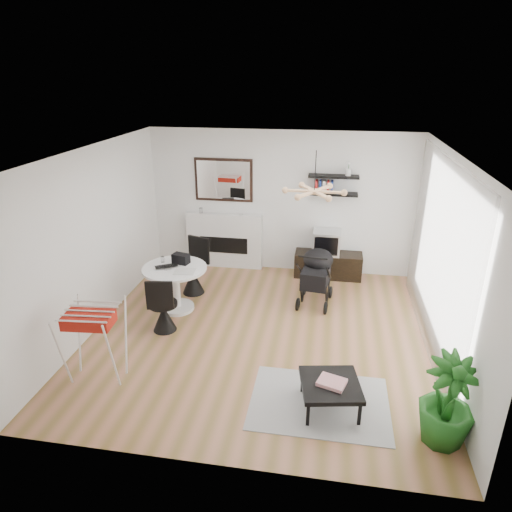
% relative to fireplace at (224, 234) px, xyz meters
% --- Properties ---
extents(floor, '(5.00, 5.00, 0.00)m').
position_rel_fireplace_xyz_m(floor, '(1.10, -2.42, -0.69)').
color(floor, olive).
rests_on(floor, ground).
extents(ceiling, '(5.00, 5.00, 0.00)m').
position_rel_fireplace_xyz_m(ceiling, '(1.10, -2.42, 2.01)').
color(ceiling, white).
rests_on(ceiling, wall_back).
extents(wall_back, '(5.00, 0.00, 5.00)m').
position_rel_fireplace_xyz_m(wall_back, '(1.10, 0.08, 0.66)').
color(wall_back, white).
rests_on(wall_back, floor).
extents(wall_left, '(0.00, 5.00, 5.00)m').
position_rel_fireplace_xyz_m(wall_left, '(-1.40, -2.42, 0.66)').
color(wall_left, white).
rests_on(wall_left, floor).
extents(wall_right, '(0.00, 5.00, 5.00)m').
position_rel_fireplace_xyz_m(wall_right, '(3.60, -2.42, 0.66)').
color(wall_right, white).
rests_on(wall_right, floor).
extents(sheer_curtain, '(0.04, 3.60, 2.60)m').
position_rel_fireplace_xyz_m(sheer_curtain, '(3.50, -2.22, 0.66)').
color(sheer_curtain, white).
rests_on(sheer_curtain, wall_right).
extents(fireplace, '(1.50, 0.17, 2.16)m').
position_rel_fireplace_xyz_m(fireplace, '(0.00, 0.00, 0.00)').
color(fireplace, white).
rests_on(fireplace, floor).
extents(shelf_lower, '(0.90, 0.25, 0.04)m').
position_rel_fireplace_xyz_m(shelf_lower, '(2.06, -0.05, 0.91)').
color(shelf_lower, black).
rests_on(shelf_lower, wall_back).
extents(shelf_upper, '(0.90, 0.25, 0.04)m').
position_rel_fireplace_xyz_m(shelf_upper, '(2.06, -0.05, 1.23)').
color(shelf_upper, black).
rests_on(shelf_upper, wall_back).
extents(pendant_lamp, '(0.90, 0.90, 0.10)m').
position_rel_fireplace_xyz_m(pendant_lamp, '(1.80, -2.12, 1.46)').
color(pendant_lamp, tan).
rests_on(pendant_lamp, ceiling).
extents(tv_console, '(1.26, 0.44, 0.47)m').
position_rel_fireplace_xyz_m(tv_console, '(2.06, -0.15, -0.45)').
color(tv_console, black).
rests_on(tv_console, floor).
extents(crt_tv, '(0.51, 0.44, 0.44)m').
position_rel_fireplace_xyz_m(crt_tv, '(2.00, -0.16, 0.01)').
color(crt_tv, silver).
rests_on(crt_tv, tv_console).
extents(dining_table, '(1.03, 1.03, 0.76)m').
position_rel_fireplace_xyz_m(dining_table, '(-0.38, -1.89, -0.19)').
color(dining_table, white).
rests_on(dining_table, floor).
extents(laptop, '(0.42, 0.38, 0.03)m').
position_rel_fireplace_xyz_m(laptop, '(-0.48, -1.95, 0.09)').
color(laptop, black).
rests_on(laptop, dining_table).
extents(black_bag, '(0.30, 0.22, 0.16)m').
position_rel_fireplace_xyz_m(black_bag, '(-0.32, -1.70, 0.15)').
color(black_bag, black).
rests_on(black_bag, dining_table).
extents(newspaper, '(0.35, 0.29, 0.01)m').
position_rel_fireplace_xyz_m(newspaper, '(-0.16, -2.02, 0.08)').
color(newspaper, silver).
rests_on(newspaper, dining_table).
extents(drinking_glass, '(0.06, 0.06, 0.10)m').
position_rel_fireplace_xyz_m(drinking_glass, '(-0.64, -1.71, 0.12)').
color(drinking_glass, white).
rests_on(drinking_glass, dining_table).
extents(chair_far, '(0.52, 0.53, 0.99)m').
position_rel_fireplace_xyz_m(chair_far, '(-0.28, -1.23, -0.37)').
color(chair_far, black).
rests_on(chair_far, floor).
extents(chair_near, '(0.45, 0.47, 0.91)m').
position_rel_fireplace_xyz_m(chair_near, '(-0.35, -2.56, -0.40)').
color(chair_near, black).
rests_on(chair_near, floor).
extents(drying_rack, '(0.72, 0.68, 1.00)m').
position_rel_fireplace_xyz_m(drying_rack, '(-0.77, -3.81, -0.16)').
color(drying_rack, white).
rests_on(drying_rack, floor).
extents(stroller, '(0.60, 0.88, 1.03)m').
position_rel_fireplace_xyz_m(stroller, '(1.87, -1.25, -0.24)').
color(stroller, black).
rests_on(stroller, floor).
extents(rug, '(1.64, 1.18, 0.01)m').
position_rel_fireplace_xyz_m(rug, '(2.05, -3.82, -0.68)').
color(rug, '#9C9C9C').
rests_on(rug, floor).
extents(coffee_table, '(0.78, 0.78, 0.34)m').
position_rel_fireplace_xyz_m(coffee_table, '(2.16, -3.88, -0.37)').
color(coffee_table, black).
rests_on(coffee_table, rug).
extents(magazines, '(0.37, 0.33, 0.04)m').
position_rel_fireplace_xyz_m(magazines, '(2.17, -3.90, -0.31)').
color(magazines, '#BE2F3C').
rests_on(magazines, coffee_table).
extents(potted_plant, '(0.75, 0.75, 1.03)m').
position_rel_fireplace_xyz_m(potted_plant, '(3.35, -4.19, -0.17)').
color(potted_plant, '#1E601B').
rests_on(potted_plant, floor).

